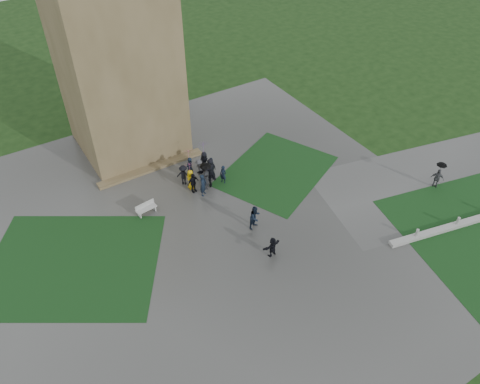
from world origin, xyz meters
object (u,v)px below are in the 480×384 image
bench (146,208)px  pedestrian_path (438,175)px  pedestrian_mid (255,217)px  pedestrian_near (272,247)px  tower (113,45)px

bench → pedestrian_path: pedestrian_path is taller
pedestrian_mid → bench: bearing=119.6°
pedestrian_near → bench: bearing=-62.9°
bench → pedestrian_near: size_ratio=1.04×
bench → pedestrian_mid: bearing=-49.8°
bench → pedestrian_path: size_ratio=0.69×
pedestrian_near → tower: bearing=-86.6°
bench → pedestrian_mid: size_ratio=0.85×
tower → pedestrian_mid: tower is taller
tower → bench: size_ratio=11.35×
tower → pedestrian_path: 26.68m
pedestrian_mid → pedestrian_path: bearing=-32.6°
pedestrian_mid → pedestrian_path: 14.86m
tower → pedestrian_path: bearing=-45.5°
tower → pedestrian_mid: size_ratio=9.66×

